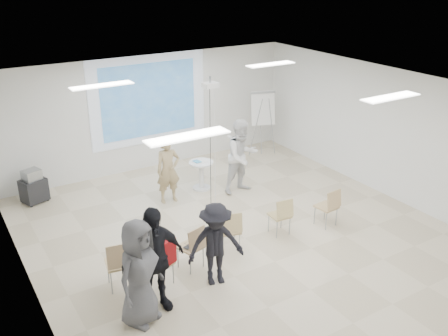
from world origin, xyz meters
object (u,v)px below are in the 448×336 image
pedestal_table (201,173)px  audience_outer (139,267)px  chair_center (230,228)px  chair_right_inner (282,214)px  chair_far_left (119,261)px  audience_left (153,253)px  laptop (190,245)px  player_left (168,166)px  player_right (242,153)px  audience_mid (216,239)px  av_cart (34,187)px  chair_left_mid (162,261)px  chair_right_far (329,205)px  flipchart_easel (263,109)px  chair_left_inner (193,244)px

pedestal_table → audience_outer: bearing=-130.1°
chair_center → chair_right_inner: size_ratio=1.05×
chair_far_left → audience_left: audience_left is taller
laptop → player_left: bearing=-123.7°
chair_center → laptop: bearing=-161.5°
player_right → audience_mid: 3.76m
player_left → av_cart: 3.15m
av_cart → chair_left_mid: bearing=-95.3°
player_right → chair_right_far: player_right is taller
audience_outer → flipchart_easel: bearing=11.3°
chair_far_left → audience_outer: bearing=-80.3°
player_right → chair_far_left: player_right is taller
chair_left_mid → chair_center: 1.59m
pedestal_table → chair_left_inner: bearing=-121.7°
player_left → chair_right_far: bearing=-45.6°
chair_center → audience_mid: 1.07m
laptop → chair_left_inner: bearing=86.7°
av_cart → audience_mid: bearing=-87.6°
player_right → audience_left: (-3.61, -2.96, 0.04)m
chair_right_far → av_cart: 6.66m
chair_far_left → audience_mid: bearing=-14.0°
audience_left → chair_left_mid: bearing=48.9°
audience_left → flipchart_easel: 7.21m
chair_far_left → laptop: 1.31m
chair_far_left → audience_outer: audience_outer is taller
chair_right_inner → chair_left_inner: bearing=-172.0°
player_left → chair_left_inner: (-0.84, -2.73, -0.37)m
player_left → audience_left: audience_left is taller
chair_right_far → audience_mid: audience_mid is taller
pedestal_table → chair_center: (-0.93, -2.78, 0.10)m
player_right → chair_right_inner: player_right is taller
chair_left_inner → chair_left_mid: bearing=179.4°
audience_mid → chair_right_inner: bearing=33.9°
player_left → chair_right_inner: bearing=-59.1°
audience_mid → chair_far_left: bearing=169.7°
chair_right_inner → player_right: bearing=81.9°
pedestal_table → player_right: size_ratio=0.37×
audience_mid → flipchart_easel: 6.30m
chair_far_left → player_left: bearing=60.9°
audience_outer → av_cart: (-0.48, 5.13, -0.60)m
chair_far_left → chair_center: 2.20m
chair_left_mid → audience_mid: size_ratio=0.49×
player_right → chair_left_inner: (-2.57, -2.30, -0.49)m
chair_far_left → chair_right_inner: size_ratio=1.13×
player_right → laptop: (-2.59, -2.21, -0.54)m
chair_left_mid → chair_center: bearing=-8.8°
player_right → chair_far_left: size_ratio=2.16×
chair_far_left → chair_center: chair_far_left is taller
player_left → chair_left_mid: (-1.53, -2.92, -0.38)m
chair_center → audience_left: audience_left is taller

